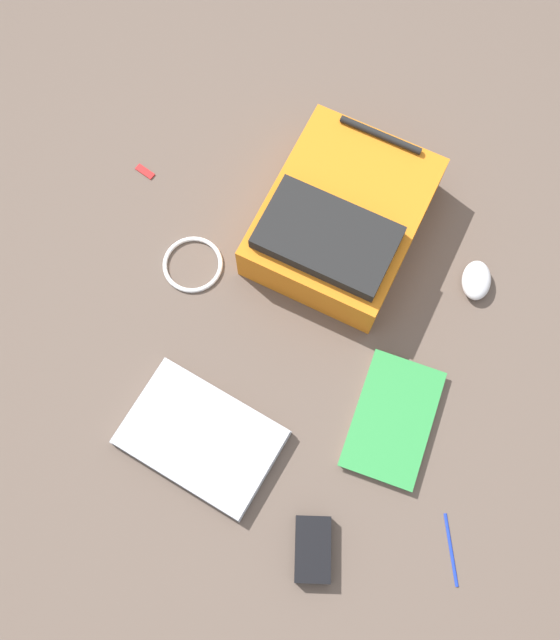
{
  "coord_description": "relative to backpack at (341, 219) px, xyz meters",
  "views": [
    {
      "loc": [
        0.09,
        -0.48,
        1.55
      ],
      "look_at": [
        -0.01,
        0.0,
        0.02
      ],
      "focal_mm": 39.32,
      "sensor_mm": 36.0,
      "label": 1
    }
  ],
  "objects": [
    {
      "name": "ground_plane",
      "position": [
        -0.09,
        -0.26,
        -0.07
      ],
      "size": [
        3.38,
        3.38,
        0.0
      ],
      "primitive_type": "plane",
      "color": "brown"
    },
    {
      "name": "backpack",
      "position": [
        0.0,
        0.0,
        0.0
      ],
      "size": [
        0.44,
        0.5,
        0.16
      ],
      "color": "orange",
      "rests_on": "ground_plane"
    },
    {
      "name": "laptop",
      "position": [
        -0.21,
        -0.55,
        -0.05
      ],
      "size": [
        0.39,
        0.32,
        0.03
      ],
      "color": "#929296",
      "rests_on": "ground_plane"
    },
    {
      "name": "book_red",
      "position": [
        0.19,
        -0.43,
        -0.06
      ],
      "size": [
        0.21,
        0.3,
        0.02
      ],
      "color": "silver",
      "rests_on": "ground_plane"
    },
    {
      "name": "computer_mouse",
      "position": [
        0.34,
        -0.07,
        -0.05
      ],
      "size": [
        0.07,
        0.1,
        0.04
      ],
      "primitive_type": "ellipsoid",
      "rotation": [
        0.0,
        0.0,
        0.01
      ],
      "color": "silver",
      "rests_on": "ground_plane"
    },
    {
      "name": "cable_coil",
      "position": [
        -0.33,
        -0.15,
        -0.06
      ],
      "size": [
        0.14,
        0.14,
        0.01
      ],
      "primitive_type": "torus",
      "color": "silver",
      "rests_on": "ground_plane"
    },
    {
      "name": "power_brick",
      "position": [
        0.07,
        -0.74,
        -0.05
      ],
      "size": [
        0.09,
        0.14,
        0.04
      ],
      "primitive_type": "cube",
      "rotation": [
        0.0,
        0.0,
        0.16
      ],
      "color": "black",
      "rests_on": "ground_plane"
    },
    {
      "name": "pen_black",
      "position": [
        0.35,
        -0.68,
        -0.07
      ],
      "size": [
        0.05,
        0.14,
        0.01
      ],
      "primitive_type": "cylinder",
      "rotation": [
        1.57,
        0.0,
        0.29
      ],
      "color": "#1933B2",
      "rests_on": "ground_plane"
    },
    {
      "name": "usb_stick",
      "position": [
        -0.5,
        0.07,
        -0.07
      ],
      "size": [
        0.05,
        0.04,
        0.01
      ],
      "primitive_type": "cube",
      "rotation": [
        0.0,
        0.0,
        4.27
      ],
      "color": "#B21919",
      "rests_on": "ground_plane"
    }
  ]
}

